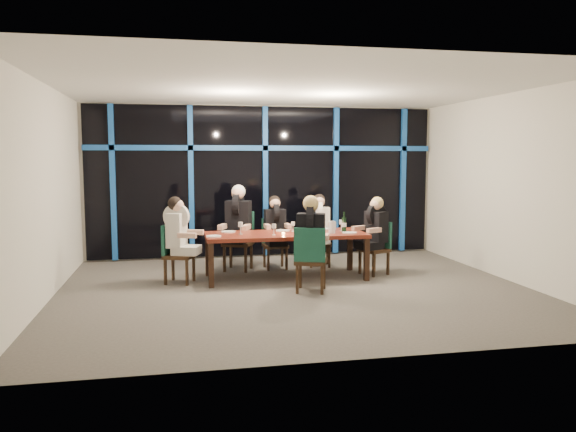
% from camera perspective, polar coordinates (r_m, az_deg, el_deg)
% --- Properties ---
extents(room, '(7.04, 7.00, 3.02)m').
position_cam_1_polar(room, '(8.28, 0.82, 6.30)').
color(room, '#5D5852').
rests_on(room, ground).
extents(window_wall, '(6.86, 0.43, 2.94)m').
position_cam_1_polar(window_wall, '(11.18, -2.31, 3.78)').
color(window_wall, black).
rests_on(window_wall, ground).
extents(dining_table, '(2.60, 1.00, 0.75)m').
position_cam_1_polar(dining_table, '(9.16, -0.25, -2.16)').
color(dining_table, maroon).
rests_on(dining_table, ground).
extents(chair_far_left, '(0.62, 0.62, 1.02)m').
position_cam_1_polar(chair_far_left, '(9.96, -4.96, -2.17)').
color(chair_far_left, black).
rests_on(chair_far_left, ground).
extents(chair_far_mid, '(0.43, 0.43, 0.89)m').
position_cam_1_polar(chair_far_mid, '(10.06, -1.40, -2.50)').
color(chair_far_mid, black).
rests_on(chair_far_mid, ground).
extents(chair_far_right, '(0.47, 0.47, 0.90)m').
position_cam_1_polar(chair_far_right, '(10.31, 3.15, -2.27)').
color(chair_far_right, black).
rests_on(chair_far_right, ground).
extents(chair_end_left, '(0.55, 0.55, 0.93)m').
position_cam_1_polar(chair_end_left, '(9.03, -11.47, -3.43)').
color(chair_end_left, black).
rests_on(chair_end_left, ground).
extents(chair_end_right, '(0.55, 0.55, 0.90)m').
position_cam_1_polar(chair_end_right, '(9.66, 9.09, -2.89)').
color(chair_end_right, black).
rests_on(chair_end_right, ground).
extents(chair_near_mid, '(0.58, 0.58, 0.97)m').
position_cam_1_polar(chair_near_mid, '(8.21, 2.29, -4.09)').
color(chair_near_mid, black).
rests_on(chair_near_mid, ground).
extents(diner_far_left, '(0.63, 0.70, 1.00)m').
position_cam_1_polar(diner_far_left, '(9.83, -5.13, 0.10)').
color(diner_far_left, black).
rests_on(diner_far_left, ground).
extents(diner_far_mid, '(0.45, 0.56, 0.86)m').
position_cam_1_polar(diner_far_mid, '(9.94, -1.31, -0.55)').
color(diner_far_mid, black).
rests_on(diner_far_mid, ground).
extents(diner_far_right, '(0.48, 0.59, 0.87)m').
position_cam_1_polar(diner_far_right, '(10.19, 3.21, -0.34)').
color(diner_far_right, silver).
rests_on(diner_far_right, ground).
extents(diner_end_left, '(0.64, 0.56, 0.91)m').
position_cam_1_polar(diner_end_left, '(8.96, -11.05, -1.10)').
color(diner_end_left, silver).
rests_on(diner_end_left, ground).
extents(diner_end_right, '(0.62, 0.56, 0.87)m').
position_cam_1_polar(diner_end_right, '(9.56, 8.80, -0.81)').
color(diner_end_right, black).
rests_on(diner_end_right, ground).
extents(diner_near_mid, '(0.59, 0.67, 0.95)m').
position_cam_1_polar(diner_near_mid, '(8.24, 2.37, -1.34)').
color(diner_near_mid, black).
rests_on(diner_near_mid, ground).
extents(plate_far_left, '(0.24, 0.24, 0.01)m').
position_cam_1_polar(plate_far_left, '(9.31, -6.08, -1.59)').
color(plate_far_left, white).
rests_on(plate_far_left, dining_table).
extents(plate_far_mid, '(0.24, 0.24, 0.01)m').
position_cam_1_polar(plate_far_mid, '(9.40, -0.53, -1.48)').
color(plate_far_mid, white).
rests_on(plate_far_mid, dining_table).
extents(plate_far_right, '(0.24, 0.24, 0.01)m').
position_cam_1_polar(plate_far_right, '(9.65, 3.56, -1.30)').
color(plate_far_right, white).
rests_on(plate_far_right, dining_table).
extents(plate_end_left, '(0.24, 0.24, 0.01)m').
position_cam_1_polar(plate_end_left, '(8.81, -7.56, -2.05)').
color(plate_end_left, white).
rests_on(plate_end_left, dining_table).
extents(plate_end_right, '(0.24, 0.24, 0.01)m').
position_cam_1_polar(plate_end_right, '(9.20, 6.25, -1.69)').
color(plate_end_right, white).
rests_on(plate_end_right, dining_table).
extents(plate_near_mid, '(0.24, 0.24, 0.01)m').
position_cam_1_polar(plate_near_mid, '(8.82, 2.77, -1.99)').
color(plate_near_mid, white).
rests_on(plate_near_mid, dining_table).
extents(wine_bottle, '(0.08, 0.08, 0.34)m').
position_cam_1_polar(wine_bottle, '(9.28, 5.72, -0.84)').
color(wine_bottle, black).
rests_on(wine_bottle, dining_table).
extents(water_pitcher, '(0.12, 0.11, 0.20)m').
position_cam_1_polar(water_pitcher, '(9.14, 4.49, -1.13)').
color(water_pitcher, silver).
rests_on(water_pitcher, dining_table).
extents(tea_light, '(0.05, 0.05, 0.03)m').
position_cam_1_polar(tea_light, '(9.00, -0.47, -1.78)').
color(tea_light, '#FBA44B').
rests_on(tea_light, dining_table).
extents(wine_glass_a, '(0.07, 0.07, 0.18)m').
position_cam_1_polar(wine_glass_a, '(8.91, -1.45, -1.11)').
color(wine_glass_a, silver).
rests_on(wine_glass_a, dining_table).
extents(wine_glass_b, '(0.06, 0.06, 0.16)m').
position_cam_1_polar(wine_glass_b, '(9.33, 0.51, -0.85)').
color(wine_glass_b, silver).
rests_on(wine_glass_b, dining_table).
extents(wine_glass_c, '(0.07, 0.07, 0.19)m').
position_cam_1_polar(wine_glass_c, '(9.18, 2.85, -0.84)').
color(wine_glass_c, silver).
rests_on(wine_glass_c, dining_table).
extents(wine_glass_d, '(0.08, 0.08, 0.20)m').
position_cam_1_polar(wine_glass_d, '(9.03, -4.85, -0.95)').
color(wine_glass_d, silver).
rests_on(wine_glass_d, dining_table).
extents(wine_glass_e, '(0.07, 0.07, 0.19)m').
position_cam_1_polar(wine_glass_e, '(9.45, 5.44, -0.69)').
color(wine_glass_e, silver).
rests_on(wine_glass_e, dining_table).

